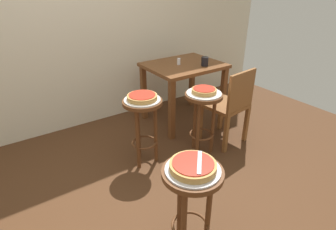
{
  "coord_description": "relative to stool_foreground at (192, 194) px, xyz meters",
  "views": [
    {
      "loc": [
        -0.78,
        -1.56,
        1.68
      ],
      "look_at": [
        0.43,
        0.2,
        0.6
      ],
      "focal_mm": 29.45,
      "sensor_mm": 36.0,
      "label": 1
    }
  ],
  "objects": [
    {
      "name": "ground_plane",
      "position": [
        -0.06,
        0.58,
        -0.49
      ],
      "size": [
        6.0,
        6.0,
        0.0
      ],
      "primitive_type": "plane",
      "color": "#4C2D19"
    },
    {
      "name": "stool_foreground",
      "position": [
        0.0,
        0.0,
        0.0
      ],
      "size": [
        0.37,
        0.37,
        0.67
      ],
      "color": "#5B3319",
      "rests_on": "ground_plane"
    },
    {
      "name": "serving_plate_foreground",
      "position": [
        0.0,
        0.0,
        0.18
      ],
      "size": [
        0.33,
        0.33,
        0.01
      ],
      "primitive_type": "cylinder",
      "color": "silver",
      "rests_on": "stool_foreground"
    },
    {
      "name": "pizza_foreground",
      "position": [
        0.0,
        0.0,
        0.21
      ],
      "size": [
        0.28,
        0.28,
        0.05
      ],
      "color": "tan",
      "rests_on": "serving_plate_foreground"
    },
    {
      "name": "stool_middle",
      "position": [
        0.83,
        0.85,
        0.0
      ],
      "size": [
        0.37,
        0.37,
        0.67
      ],
      "color": "#5B3319",
      "rests_on": "ground_plane"
    },
    {
      "name": "serving_plate_middle",
      "position": [
        0.83,
        0.85,
        0.18
      ],
      "size": [
        0.34,
        0.34,
        0.01
      ],
      "primitive_type": "cylinder",
      "color": "silver",
      "rests_on": "stool_middle"
    },
    {
      "name": "pizza_middle",
      "position": [
        0.83,
        0.85,
        0.21
      ],
      "size": [
        0.24,
        0.24,
        0.05
      ],
      "color": "tan",
      "rests_on": "serving_plate_middle"
    },
    {
      "name": "stool_leftside",
      "position": [
        0.26,
        1.05,
        0.0
      ],
      "size": [
        0.37,
        0.37,
        0.67
      ],
      "color": "#5B3319",
      "rests_on": "ground_plane"
    },
    {
      "name": "serving_plate_leftside",
      "position": [
        0.26,
        1.05,
        0.18
      ],
      "size": [
        0.33,
        0.33,
        0.01
      ],
      "primitive_type": "cylinder",
      "color": "silver",
      "rests_on": "stool_leftside"
    },
    {
      "name": "pizza_leftside",
      "position": [
        0.26,
        1.05,
        0.21
      ],
      "size": [
        0.27,
        0.27,
        0.05
      ],
      "color": "tan",
      "rests_on": "serving_plate_leftside"
    },
    {
      "name": "dining_table",
      "position": [
        1.13,
        1.57,
        0.13
      ],
      "size": [
        0.88,
        0.72,
        0.74
      ],
      "color": "brown",
      "rests_on": "ground_plane"
    },
    {
      "name": "cup_near_edge",
      "position": [
        1.28,
        1.37,
        0.3
      ],
      "size": [
        0.08,
        0.08,
        0.1
      ],
      "primitive_type": "cylinder",
      "color": "black",
      "rests_on": "dining_table"
    },
    {
      "name": "condiment_shaker",
      "position": [
        1.06,
        1.58,
        0.29
      ],
      "size": [
        0.04,
        0.04,
        0.08
      ],
      "primitive_type": "cylinder",
      "color": "white",
      "rests_on": "dining_table"
    },
    {
      "name": "wooden_chair",
      "position": [
        1.21,
        0.85,
        -0.03
      ],
      "size": [
        0.44,
        0.44,
        0.85
      ],
      "color": "brown",
      "rests_on": "ground_plane"
    },
    {
      "name": "pizza_server_knife",
      "position": [
        0.03,
        -0.02,
        0.24
      ],
      "size": [
        0.16,
        0.18,
        0.01
      ],
      "primitive_type": "cube",
      "rotation": [
        0.0,
        0.0,
        0.84
      ],
      "color": "silver",
      "rests_on": "pizza_foreground"
    }
  ]
}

